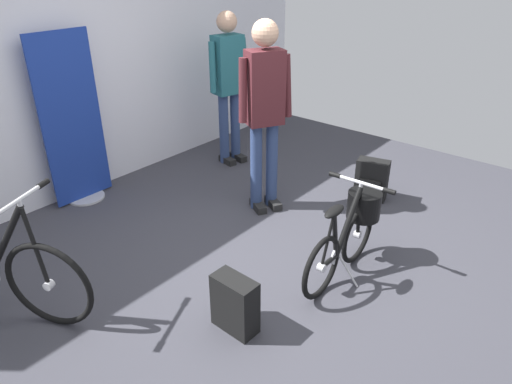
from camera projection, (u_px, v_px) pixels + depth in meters
name	position (u px, v px, depth m)	size (l,w,h in m)	color
ground_plane	(261.00, 261.00, 3.76)	(6.46, 6.46, 0.00)	#38383F
back_wall	(79.00, 60.00, 4.44)	(6.46, 0.10, 2.61)	silver
floor_banner_stand	(74.00, 130.00, 4.39)	(0.60, 0.36, 1.63)	#B7B7BC
folding_bike_foreground	(350.00, 229.00, 3.51)	(1.03, 0.53, 0.74)	black
visitor_near_wall	(265.00, 106.00, 4.12)	(0.47, 0.37, 1.75)	navy
visitor_browsing	(228.00, 80.00, 5.13)	(0.52, 0.32, 1.69)	navy
backpack_on_floor	(371.00, 180.00, 4.63)	(0.25, 0.34, 0.41)	black
handbag_on_floor	(236.00, 304.00, 3.01)	(0.19, 0.31, 0.40)	black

